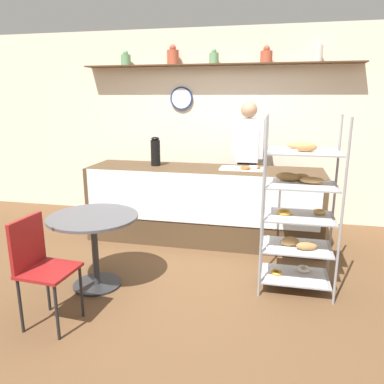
# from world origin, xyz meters

# --- Properties ---
(ground_plane) EXTENTS (14.00, 14.00, 0.00)m
(ground_plane) POSITION_xyz_m (0.00, 0.00, 0.00)
(ground_plane) COLOR brown
(back_wall) EXTENTS (10.00, 0.30, 2.70)m
(back_wall) POSITION_xyz_m (-0.00, 2.03, 1.37)
(back_wall) COLOR beige
(back_wall) RESTS_ON ground_plane
(display_counter) EXTENTS (2.86, 0.72, 0.92)m
(display_counter) POSITION_xyz_m (0.00, 1.00, 0.46)
(display_counter) COLOR #4C3823
(display_counter) RESTS_ON ground_plane
(pastry_rack) EXTENTS (0.67, 0.48, 1.62)m
(pastry_rack) POSITION_xyz_m (1.08, -0.05, 0.76)
(pastry_rack) COLOR gray
(pastry_rack) RESTS_ON ground_plane
(person_worker) EXTENTS (0.41, 0.23, 1.71)m
(person_worker) POSITION_xyz_m (0.49, 1.56, 0.94)
(person_worker) COLOR #282833
(person_worker) RESTS_ON ground_plane
(cafe_table) EXTENTS (0.83, 0.83, 0.70)m
(cafe_table) POSITION_xyz_m (-0.77, -0.41, 0.54)
(cafe_table) COLOR #262628
(cafe_table) RESTS_ON ground_plane
(cafe_chair) EXTENTS (0.41, 0.41, 0.88)m
(cafe_chair) POSITION_xyz_m (-0.90, -1.07, 0.54)
(cafe_chair) COLOR black
(cafe_chair) RESTS_ON ground_plane
(coffee_carafe) EXTENTS (0.12, 0.12, 0.36)m
(coffee_carafe) POSITION_xyz_m (-0.63, 1.05, 1.10)
(coffee_carafe) COLOR black
(coffee_carafe) RESTS_ON display_counter
(donut_tray_counter) EXTENTS (0.51, 0.29, 0.05)m
(donut_tray_counter) POSITION_xyz_m (0.49, 1.02, 0.94)
(donut_tray_counter) COLOR white
(donut_tray_counter) RESTS_ON display_counter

